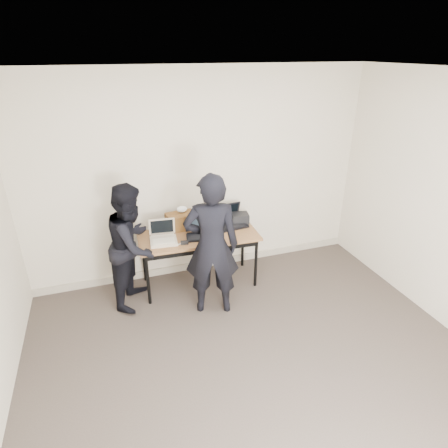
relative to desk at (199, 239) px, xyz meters
name	(u,v)px	position (x,y,z in m)	size (l,w,h in m)	color
room	(278,263)	(0.16, -1.85, 0.69)	(4.60, 4.60, 2.80)	#413831
desk	(199,239)	(0.00, 0.00, 0.00)	(1.53, 0.71, 0.72)	brown
laptop_beige	(163,237)	(-0.45, -0.02, 0.11)	(0.35, 0.34, 0.26)	#C2B49B
laptop_center	(198,233)	(-0.02, -0.02, 0.11)	(0.33, 0.32, 0.22)	black
laptop_right	(230,220)	(0.49, 0.18, 0.12)	(0.41, 0.40, 0.27)	black
leather_satchel	(180,221)	(-0.18, 0.23, 0.19)	(0.38, 0.22, 0.25)	brown
tissue	(182,209)	(-0.15, 0.23, 0.34)	(0.13, 0.10, 0.08)	white
equipment_box	(240,218)	(0.63, 0.19, 0.12)	(0.22, 0.19, 0.13)	black
power_brick	(185,243)	(-0.22, -0.17, 0.08)	(0.09, 0.06, 0.03)	black
cables	(202,234)	(0.05, 0.00, 0.06)	(1.15, 0.46, 0.01)	black
person_typist	(212,246)	(0.00, -0.56, 0.19)	(0.62, 0.41, 1.71)	black
person_observer	(133,245)	(-0.82, -0.08, 0.10)	(0.74, 0.58, 1.52)	black
baseboard	(203,264)	(0.16, 0.38, -0.61)	(4.50, 0.03, 0.10)	#AEA390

